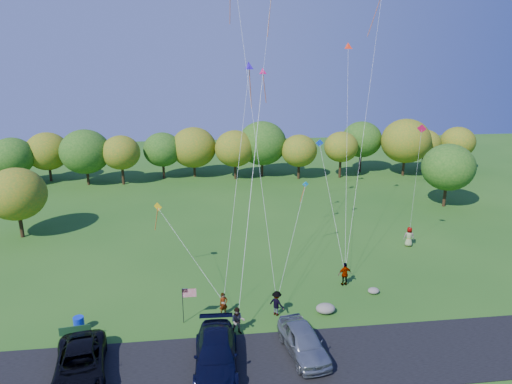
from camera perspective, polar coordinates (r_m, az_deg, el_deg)
ground at (r=31.53m, az=2.02°, el=-16.18°), size 140.00×140.00×0.00m
asphalt_lane at (r=28.28m, az=3.36°, el=-20.48°), size 44.00×6.00×0.06m
treeline at (r=63.76m, az=-1.96°, el=5.46°), size 75.06×27.92×8.33m
minivan_dark at (r=28.44m, az=-21.13°, el=-19.41°), size 3.58×6.13×1.60m
minivan_navy at (r=27.43m, az=-5.02°, el=-19.52°), size 2.69×6.07×1.73m
minivan_silver at (r=28.49m, az=5.93°, el=-18.06°), size 2.74×5.23×1.70m
flyer_a at (r=32.13m, az=-4.09°, el=-13.80°), size 0.70×0.57×1.65m
flyer_b at (r=30.12m, az=-2.29°, el=-15.81°), size 0.95×0.77×1.84m
flyer_c at (r=32.05m, az=2.60°, el=-13.72°), size 1.28×1.26×1.77m
flyer_d at (r=36.38m, az=11.06°, el=-10.04°), size 1.14×0.57×1.87m
flyer_e at (r=44.94m, az=18.58°, el=-5.32°), size 1.04×0.82×1.88m
park_bench at (r=31.79m, az=-21.61°, el=-15.99°), size 1.87×0.58×1.03m
trash_barrel at (r=32.66m, az=-21.25°, el=-15.13°), size 0.66×0.66×1.00m
flag_assembly at (r=31.04m, az=-8.66°, el=-12.83°), size 0.94×0.61×2.54m
boulder_near at (r=32.86m, az=8.68°, el=-14.20°), size 1.35×1.06×0.67m
boulder_far at (r=35.99m, az=14.48°, el=-11.86°), size 0.86×0.72×0.45m
kites_aloft at (r=40.98m, az=4.81°, el=20.12°), size 21.85×11.04×19.93m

